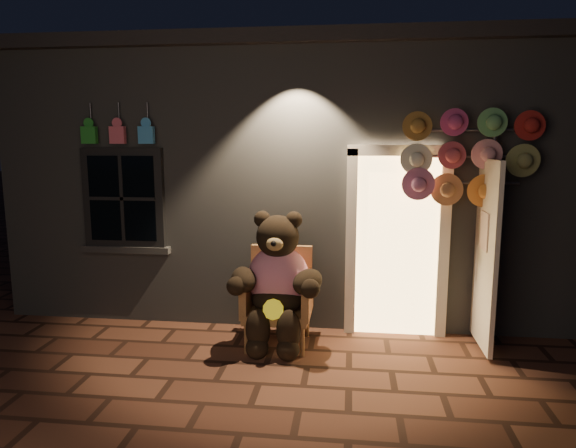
# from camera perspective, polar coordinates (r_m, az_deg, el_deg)

# --- Properties ---
(ground) EXTENTS (60.00, 60.00, 0.00)m
(ground) POSITION_cam_1_polar(r_m,az_deg,el_deg) (5.01, -3.27, -17.30)
(ground) COLOR brown
(ground) RESTS_ON ground
(shop_building) EXTENTS (7.30, 5.95, 3.51)m
(shop_building) POSITION_cam_1_polar(r_m,az_deg,el_deg) (8.45, 1.46, 5.89)
(shop_building) COLOR slate
(shop_building) RESTS_ON ground
(wicker_armchair) EXTENTS (0.74, 0.66, 1.06)m
(wicker_armchair) POSITION_cam_1_polar(r_m,az_deg,el_deg) (5.75, -1.01, -8.02)
(wicker_armchair) COLOR olive
(wicker_armchair) RESTS_ON ground
(teddy_bear) EXTENTS (1.09, 0.84, 1.50)m
(teddy_bear) POSITION_cam_1_polar(r_m,az_deg,el_deg) (5.56, -1.22, -6.39)
(teddy_bear) COLOR #D61646
(teddy_bear) RESTS_ON ground
(hat_rack) EXTENTS (1.45, 0.22, 2.56)m
(hat_rack) POSITION_cam_1_polar(r_m,az_deg,el_deg) (5.82, 19.14, 7.08)
(hat_rack) COLOR #59595E
(hat_rack) RESTS_ON ground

